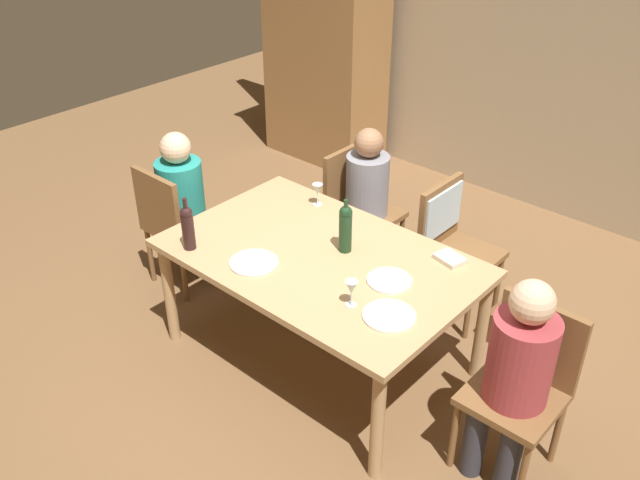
% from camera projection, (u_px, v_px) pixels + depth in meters
% --- Properties ---
extents(ground_plane, '(10.00, 10.00, 0.00)m').
position_uv_depth(ground_plane, '(320.00, 355.00, 4.32)').
color(ground_plane, brown).
extents(rear_room_partition, '(6.40, 0.12, 2.70)m').
position_uv_depth(rear_room_partition, '(554.00, 48.00, 5.37)').
color(rear_room_partition, tan).
rests_on(rear_room_partition, ground_plane).
extents(armoire_cabinet, '(1.18, 0.62, 2.18)m').
position_uv_depth(armoire_cabinet, '(325.00, 45.00, 6.34)').
color(armoire_cabinet, olive).
rests_on(armoire_cabinet, ground_plane).
extents(dining_table, '(1.78, 1.14, 0.76)m').
position_uv_depth(dining_table, '(320.00, 266.00, 3.96)').
color(dining_table, tan).
rests_on(dining_table, ground_plane).
extents(chair_right_end, '(0.44, 0.44, 0.92)m').
position_uv_depth(chair_right_end, '(524.00, 378.00, 3.38)').
color(chair_right_end, brown).
rests_on(chair_right_end, ground_plane).
extents(chair_far_left, '(0.44, 0.44, 0.92)m').
position_uv_depth(chair_far_left, '(357.00, 202.00, 4.92)').
color(chair_far_left, brown).
rests_on(chair_far_left, ground_plane).
extents(chair_left_end, '(0.44, 0.44, 0.92)m').
position_uv_depth(chair_left_end, '(174.00, 220.00, 4.70)').
color(chair_left_end, brown).
rests_on(chair_left_end, ground_plane).
extents(chair_far_right, '(0.46, 0.44, 0.92)m').
position_uv_depth(chair_far_right, '(448.00, 231.00, 4.45)').
color(chair_far_right, brown).
rests_on(chair_far_right, ground_plane).
extents(person_woman_host, '(0.32, 0.36, 1.15)m').
position_uv_depth(person_woman_host, '(517.00, 370.00, 3.24)').
color(person_woman_host, '#33333D').
rests_on(person_woman_host, ground_plane).
extents(person_man_bearded, '(0.35, 0.30, 1.12)m').
position_uv_depth(person_man_bearded, '(370.00, 193.00, 4.79)').
color(person_man_bearded, '#33333D').
rests_on(person_man_bearded, ground_plane).
extents(person_man_guest, '(0.31, 0.36, 1.15)m').
position_uv_depth(person_man_guest, '(185.00, 198.00, 4.70)').
color(person_man_guest, '#33333D').
rests_on(person_man_guest, ground_plane).
extents(wine_bottle_tall_green, '(0.07, 0.07, 0.33)m').
position_uv_depth(wine_bottle_tall_green, '(188.00, 226.00, 3.91)').
color(wine_bottle_tall_green, black).
rests_on(wine_bottle_tall_green, dining_table).
extents(wine_bottle_dark_red, '(0.08, 0.08, 0.33)m').
position_uv_depth(wine_bottle_dark_red, '(345.00, 227.00, 3.88)').
color(wine_bottle_dark_red, '#19381E').
rests_on(wine_bottle_dark_red, dining_table).
extents(wine_glass_near_left, '(0.07, 0.07, 0.15)m').
position_uv_depth(wine_glass_near_left, '(351.00, 288.00, 3.46)').
color(wine_glass_near_left, silver).
rests_on(wine_glass_near_left, dining_table).
extents(wine_glass_centre, '(0.07, 0.07, 0.15)m').
position_uv_depth(wine_glass_centre, '(318.00, 190.00, 4.37)').
color(wine_glass_centre, silver).
rests_on(wine_glass_centre, dining_table).
extents(dinner_plate_host, '(0.25, 0.25, 0.01)m').
position_uv_depth(dinner_plate_host, '(389.00, 281.00, 3.69)').
color(dinner_plate_host, white).
rests_on(dinner_plate_host, dining_table).
extents(dinner_plate_guest_left, '(0.27, 0.27, 0.01)m').
position_uv_depth(dinner_plate_guest_left, '(389.00, 316.00, 3.43)').
color(dinner_plate_guest_left, white).
rests_on(dinner_plate_guest_left, dining_table).
extents(dinner_plate_guest_right, '(0.28, 0.28, 0.01)m').
position_uv_depth(dinner_plate_guest_right, '(254.00, 263.00, 3.84)').
color(dinner_plate_guest_right, silver).
rests_on(dinner_plate_guest_right, dining_table).
extents(folded_napkin, '(0.18, 0.15, 0.03)m').
position_uv_depth(folded_napkin, '(450.00, 259.00, 3.86)').
color(folded_napkin, beige).
rests_on(folded_napkin, dining_table).
extents(handbag, '(0.13, 0.28, 0.22)m').
position_uv_depth(handbag, '(503.00, 320.00, 4.44)').
color(handbag, brown).
rests_on(handbag, ground_plane).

